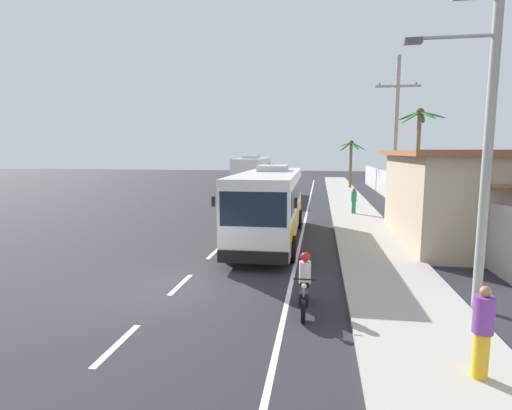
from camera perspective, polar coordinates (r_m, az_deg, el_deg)
The scene contains 13 objects.
ground_plane at distance 12.88m, azimuth -11.43°, elevation -11.74°, with size 160.00×160.00×0.00m, color #28282D.
sidewalk_kerb at distance 21.89m, azimuth 15.40°, elevation -3.63°, with size 3.20×90.00×0.14m, color #A8A399.
lane_markings at distance 26.67m, azimuth 4.41°, elevation -1.53°, with size 3.66×71.43×0.01m.
boundary_wall at distance 26.29m, azimuth 22.81°, elevation 0.42°, with size 0.24×60.00×2.43m, color #B2B2AD.
coach_bus_foreground at distance 19.04m, azimuth 2.06°, elevation 0.45°, with size 3.04×10.95×3.57m.
coach_bus_far_lane at distance 38.24m, azimuth -0.42°, elevation 4.33°, with size 2.99×10.63×3.93m.
motorcycle_beside_bus at distance 10.89m, azimuth 7.00°, elevation -11.69°, with size 0.56×1.96×1.58m.
pedestrian_near_kerb at distance 8.54m, azimuth 29.79°, elevation -15.37°, with size 0.36×0.36×1.73m.
pedestrian_midwalk at distance 27.40m, azimuth 13.89°, elevation 0.68°, with size 0.36×0.36×1.70m.
utility_pole_nearest at distance 11.92m, azimuth 30.26°, elevation 10.15°, with size 3.28×0.24×9.32m.
utility_pole_mid at distance 25.13m, azimuth 19.42°, elevation 9.15°, with size 2.55×0.24×9.78m.
palm_nearest at distance 47.52m, azimuth 13.52°, elevation 6.95°, with size 3.15×3.36×5.58m.
palm_second at distance 28.58m, azimuth 22.36°, elevation 8.91°, with size 2.95×2.93×7.11m.
Camera 1 is at (4.36, -11.35, 4.24)m, focal length 27.81 mm.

